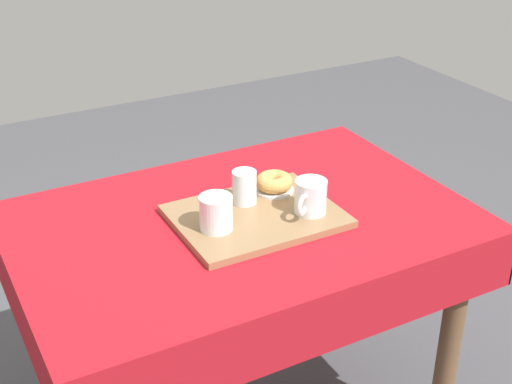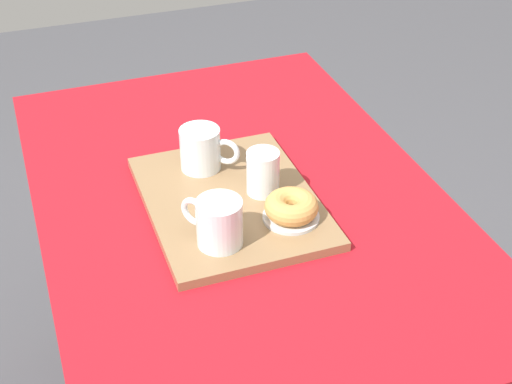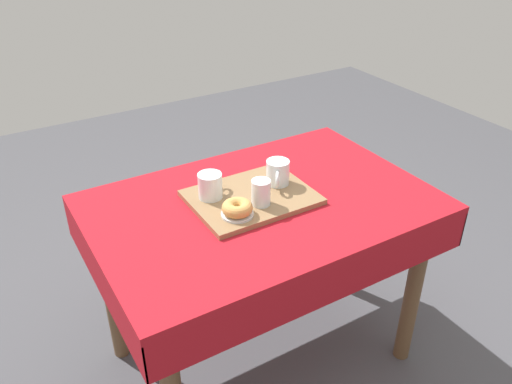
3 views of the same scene
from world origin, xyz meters
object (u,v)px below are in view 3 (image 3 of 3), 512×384
tea_mug_right (278,173)px  water_glass_near (261,194)px  serving_tray (251,197)px  tea_mug_left (210,186)px  donut_plate_left (237,214)px  dining_table (262,231)px  sugar_donut_left (237,208)px

tea_mug_right → water_glass_near: same height
serving_tray → tea_mug_left: size_ratio=3.71×
tea_mug_left → donut_plate_left: bearing=98.4°
dining_table → tea_mug_left: (0.16, -0.09, 0.19)m
serving_tray → sugar_donut_left: bearing=39.8°
serving_tray → tea_mug_left: 0.15m
water_glass_near → serving_tray: bearing=-91.6°
tea_mug_right → sugar_donut_left: (0.23, 0.11, -0.01)m
donut_plate_left → tea_mug_right: bearing=-154.5°
dining_table → donut_plate_left: donut_plate_left is taller
serving_tray → sugar_donut_left: (0.11, 0.09, 0.04)m
tea_mug_right → tea_mug_left: bearing=-9.2°
donut_plate_left → tea_mug_left: bearing=-81.6°
dining_table → sugar_donut_left: 0.23m
serving_tray → dining_table: bearing=134.5°
water_glass_near → tea_mug_left: bearing=-46.2°
dining_table → water_glass_near: 0.20m
dining_table → tea_mug_left: bearing=-30.4°
tea_mug_left → sugar_donut_left: bearing=98.4°
tea_mug_right → sugar_donut_left: bearing=25.5°
dining_table → donut_plate_left: bearing=24.1°
tea_mug_left → donut_plate_left: 0.16m
tea_mug_left → tea_mug_right: bearing=170.8°
sugar_donut_left → water_glass_near: bearing=-169.3°
tea_mug_left → sugar_donut_left: size_ratio=1.11×
tea_mug_right → donut_plate_left: 0.26m
tea_mug_left → water_glass_near: (-0.13, 0.13, -0.00)m
dining_table → sugar_donut_left: size_ratio=11.60×
dining_table → tea_mug_left: size_ratio=10.46×
donut_plate_left → sugar_donut_left: sugar_donut_left is taller
donut_plate_left → sugar_donut_left: 0.02m
tea_mug_left → water_glass_near: size_ratio=1.26×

